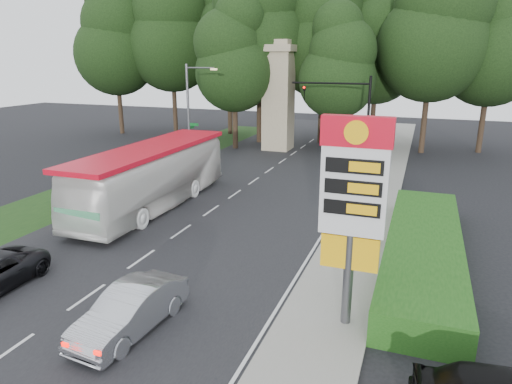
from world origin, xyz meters
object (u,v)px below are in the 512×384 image
(transit_bus, at_px, (153,177))
(traffic_signal_mast, at_px, (351,110))
(streetlight_signs, at_px, (191,109))
(sedan_silver, at_px, (130,310))
(gas_station_pylon, at_px, (353,196))
(monument, at_px, (278,95))

(transit_bus, bearing_deg, traffic_signal_mast, 54.88)
(streetlight_signs, relative_size, transit_bus, 0.62)
(streetlight_signs, bearing_deg, sedan_silver, -66.71)
(gas_station_pylon, xyz_separation_m, monument, (-11.20, 28.01, 0.66))
(traffic_signal_mast, relative_size, streetlight_signs, 0.90)
(streetlight_signs, xyz_separation_m, monument, (4.99, 7.99, 0.67))
(traffic_signal_mast, distance_m, sedan_silver, 25.18)
(streetlight_signs, bearing_deg, monument, 58.03)
(traffic_signal_mast, xyz_separation_m, monument, (-7.68, 6.00, 0.43))
(gas_station_pylon, relative_size, monument, 0.68)
(monument, distance_m, transit_bus, 19.75)
(streetlight_signs, bearing_deg, gas_station_pylon, -51.04)
(sedan_silver, bearing_deg, gas_station_pylon, 27.64)
(traffic_signal_mast, height_order, monument, monument)
(monument, height_order, transit_bus, monument)
(traffic_signal_mast, bearing_deg, monument, 142.00)
(gas_station_pylon, distance_m, traffic_signal_mast, 22.29)
(transit_bus, bearing_deg, streetlight_signs, 106.24)
(gas_station_pylon, relative_size, traffic_signal_mast, 0.95)
(transit_bus, bearing_deg, sedan_silver, -61.61)
(gas_station_pylon, height_order, sedan_silver, gas_station_pylon)
(streetlight_signs, distance_m, transit_bus, 12.23)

